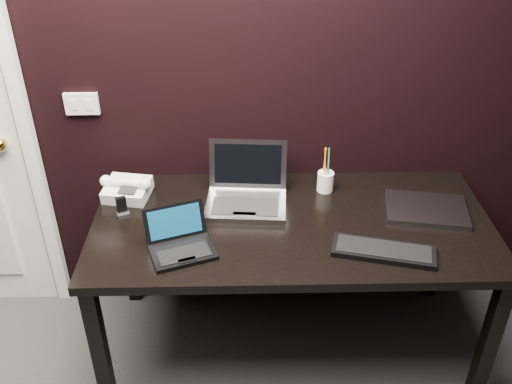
{
  "coord_description": "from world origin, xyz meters",
  "views": [
    {
      "loc": [
        0.1,
        -0.57,
        2.15
      ],
      "look_at": [
        0.15,
        1.35,
        0.92
      ],
      "focal_mm": 40.0,
      "sensor_mm": 36.0,
      "label": 1
    }
  ],
  "objects_px": {
    "closed_laptop": "(427,209)",
    "ext_keyboard": "(383,251)",
    "silver_laptop": "(246,193)",
    "pen_cup": "(325,181)",
    "mobile_phone": "(122,209)",
    "desk_phone": "(127,189)",
    "netbook": "(181,243)",
    "desk": "(291,236)"
  },
  "relations": [
    {
      "from": "netbook",
      "to": "desk_phone",
      "type": "distance_m",
      "value": 0.48
    },
    {
      "from": "closed_laptop",
      "to": "desk_phone",
      "type": "height_order",
      "value": "desk_phone"
    },
    {
      "from": "mobile_phone",
      "to": "ext_keyboard",
      "type": "bearing_deg",
      "value": -15.01
    },
    {
      "from": "netbook",
      "to": "pen_cup",
      "type": "xyz_separation_m",
      "value": [
        0.63,
        0.43,
        0.02
      ]
    },
    {
      "from": "silver_laptop",
      "to": "pen_cup",
      "type": "relative_size",
      "value": 1.7
    },
    {
      "from": "closed_laptop",
      "to": "pen_cup",
      "type": "height_order",
      "value": "pen_cup"
    },
    {
      "from": "desk",
      "to": "netbook",
      "type": "height_order",
      "value": "netbook"
    },
    {
      "from": "desk",
      "to": "closed_laptop",
      "type": "xyz_separation_m",
      "value": [
        0.59,
        0.06,
        0.09
      ]
    },
    {
      "from": "netbook",
      "to": "mobile_phone",
      "type": "relative_size",
      "value": 3.39
    },
    {
      "from": "desk_phone",
      "to": "pen_cup",
      "type": "xyz_separation_m",
      "value": [
        0.9,
        0.04,
        0.01
      ]
    },
    {
      "from": "netbook",
      "to": "ext_keyboard",
      "type": "relative_size",
      "value": 0.72
    },
    {
      "from": "desk",
      "to": "silver_laptop",
      "type": "distance_m",
      "value": 0.28
    },
    {
      "from": "ext_keyboard",
      "to": "pen_cup",
      "type": "height_order",
      "value": "pen_cup"
    },
    {
      "from": "mobile_phone",
      "to": "closed_laptop",
      "type": "bearing_deg",
      "value": -0.14
    },
    {
      "from": "netbook",
      "to": "closed_laptop",
      "type": "distance_m",
      "value": 1.07
    },
    {
      "from": "closed_laptop",
      "to": "pen_cup",
      "type": "xyz_separation_m",
      "value": [
        -0.42,
        0.19,
        0.04
      ]
    },
    {
      "from": "closed_laptop",
      "to": "desk",
      "type": "bearing_deg",
      "value": -174.25
    },
    {
      "from": "netbook",
      "to": "desk_phone",
      "type": "relative_size",
      "value": 1.26
    },
    {
      "from": "silver_laptop",
      "to": "pen_cup",
      "type": "height_order",
      "value": "silver_laptop"
    },
    {
      "from": "closed_laptop",
      "to": "silver_laptop",
      "type": "bearing_deg",
      "value": 173.16
    },
    {
      "from": "netbook",
      "to": "ext_keyboard",
      "type": "xyz_separation_m",
      "value": [
        0.8,
        -0.04,
        -0.02
      ]
    },
    {
      "from": "ext_keyboard",
      "to": "pen_cup",
      "type": "bearing_deg",
      "value": 110.16
    },
    {
      "from": "desk",
      "to": "silver_laptop",
      "type": "xyz_separation_m",
      "value": [
        -0.19,
        0.15,
        0.12
      ]
    },
    {
      "from": "desk_phone",
      "to": "ext_keyboard",
      "type": "bearing_deg",
      "value": -22.01
    },
    {
      "from": "ext_keyboard",
      "to": "silver_laptop",
      "type": "bearing_deg",
      "value": 144.78
    },
    {
      "from": "silver_laptop",
      "to": "ext_keyboard",
      "type": "xyz_separation_m",
      "value": [
        0.54,
        -0.38,
        -0.03
      ]
    },
    {
      "from": "silver_laptop",
      "to": "closed_laptop",
      "type": "height_order",
      "value": "silver_laptop"
    },
    {
      "from": "netbook",
      "to": "silver_laptop",
      "type": "bearing_deg",
      "value": 51.92
    },
    {
      "from": "closed_laptop",
      "to": "ext_keyboard",
      "type": "bearing_deg",
      "value": -131.28
    },
    {
      "from": "desk",
      "to": "closed_laptop",
      "type": "bearing_deg",
      "value": 5.75
    },
    {
      "from": "ext_keyboard",
      "to": "netbook",
      "type": "bearing_deg",
      "value": 176.97
    },
    {
      "from": "silver_laptop",
      "to": "ext_keyboard",
      "type": "bearing_deg",
      "value": -35.22
    },
    {
      "from": "closed_laptop",
      "to": "pen_cup",
      "type": "bearing_deg",
      "value": 156.21
    },
    {
      "from": "silver_laptop",
      "to": "pen_cup",
      "type": "bearing_deg",
      "value": 14.2
    },
    {
      "from": "pen_cup",
      "to": "ext_keyboard",
      "type": "bearing_deg",
      "value": -69.84
    },
    {
      "from": "closed_laptop",
      "to": "desk_phone",
      "type": "bearing_deg",
      "value": 173.53
    },
    {
      "from": "ext_keyboard",
      "to": "closed_laptop",
      "type": "xyz_separation_m",
      "value": [
        0.25,
        0.28,
        -0.0
      ]
    },
    {
      "from": "pen_cup",
      "to": "mobile_phone",
      "type": "bearing_deg",
      "value": -168.51
    },
    {
      "from": "ext_keyboard",
      "to": "mobile_phone",
      "type": "relative_size",
      "value": 4.71
    },
    {
      "from": "silver_laptop",
      "to": "desk_phone",
      "type": "xyz_separation_m",
      "value": [
        -0.54,
        0.06,
        -0.0
      ]
    },
    {
      "from": "desk_phone",
      "to": "netbook",
      "type": "bearing_deg",
      "value": -54.95
    },
    {
      "from": "desk_phone",
      "to": "pen_cup",
      "type": "relative_size",
      "value": 1.1
    }
  ]
}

